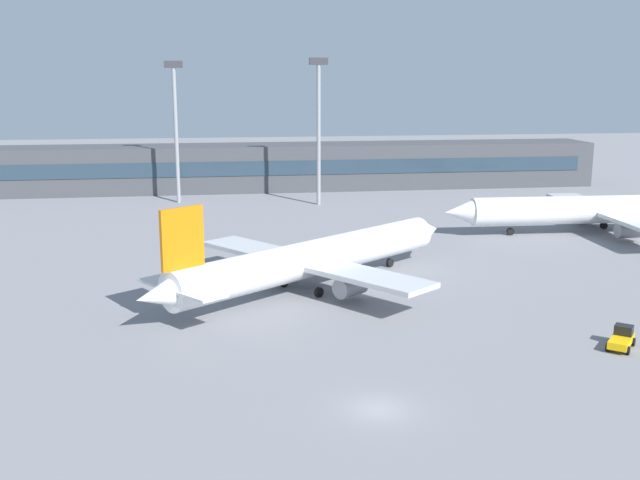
{
  "coord_description": "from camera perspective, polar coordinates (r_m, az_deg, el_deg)",
  "views": [
    {
      "loc": [
        -10.59,
        -45.22,
        21.81
      ],
      "look_at": [
        1.86,
        40.0,
        3.0
      ],
      "focal_mm": 41.47,
      "sensor_mm": 36.0,
      "label": 1
    }
  ],
  "objects": [
    {
      "name": "floodlight_tower_east",
      "position": [
        134.41,
        -11.08,
        8.96
      ],
      "size": [
        3.2,
        0.8,
        24.91
      ],
      "color": "gray",
      "rests_on": "ground_plane"
    },
    {
      "name": "floodlight_tower_west",
      "position": [
        129.64,
        -0.11,
        9.18
      ],
      "size": [
        3.2,
        0.8,
        25.38
      ],
      "color": "gray",
      "rests_on": "ground_plane"
    },
    {
      "name": "terminal_building",
      "position": [
        149.6,
        -4.22,
        5.64
      ],
      "size": [
        134.15,
        12.13,
        9.0
      ],
      "color": "#3F4247",
      "rests_on": "ground_plane"
    },
    {
      "name": "baggage_tug_yellow",
      "position": [
        66.55,
        22.26,
        -7.04
      ],
      "size": [
        3.48,
        3.71,
        1.75
      ],
      "color": "#F2B20C",
      "rests_on": "ground_plane"
    },
    {
      "name": "ground_plane",
      "position": [
        88.6,
        -1.19,
        -1.93
      ],
      "size": [
        400.0,
        400.0,
        0.0
      ],
      "primitive_type": "plane",
      "color": "gray"
    },
    {
      "name": "airplane_near",
      "position": [
        78.24,
        -0.29,
        -1.37
      ],
      "size": [
        36.57,
        29.95,
        10.79
      ],
      "color": "white",
      "rests_on": "ground_plane"
    },
    {
      "name": "airplane_mid",
      "position": [
        113.44,
        20.71,
        2.2
      ],
      "size": [
        45.55,
        31.72,
        11.25
      ],
      "color": "white",
      "rests_on": "ground_plane"
    }
  ]
}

